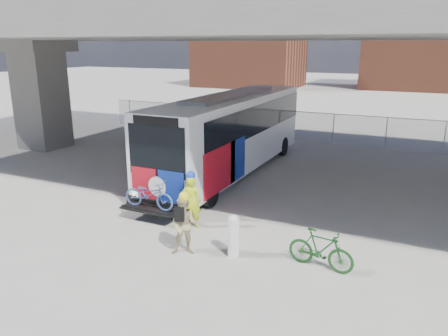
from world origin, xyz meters
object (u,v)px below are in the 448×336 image
Objects in this scene: bike_parked at (321,249)px; bollard at (233,234)px; bus at (231,128)px; cyclist_hivis at (191,200)px; cyclist_tan at (185,225)px.

bollard is at bearing 106.08° from bike_parked.
bus is 8.54m from bollard.
bike_parked is (2.38, 0.36, -0.12)m from bollard.
cyclist_hivis is at bearing 147.91° from bollard.
bollard is at bearing 132.54° from cyclist_hivis.
cyclist_hivis reaches higher than cyclist_tan.
cyclist_tan reaches higher than bike_parked.
cyclist_tan is at bearing 98.86° from cyclist_hivis.
bus is at bearing 115.09° from bollard.
cyclist_hivis is (1.48, -6.31, -1.19)m from bus.
bike_parked is at bearing -50.68° from bus.
bus reaches higher than cyclist_tan.
bike_parked is at bearing -12.54° from cyclist_tan.
bollard is 0.65× the size of cyclist_hivis.
bike_parked is at bearing 152.60° from cyclist_hivis.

